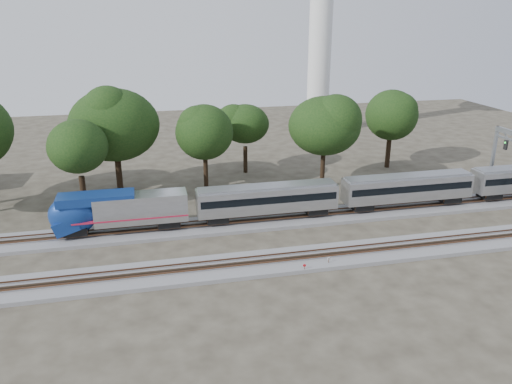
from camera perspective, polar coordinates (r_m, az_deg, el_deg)
ground at (r=51.51m, az=-2.57°, el=-6.56°), size 160.00×160.00×0.00m
track_far at (r=56.80m, az=-3.66°, el=-3.75°), size 160.00×5.00×0.73m
track_near at (r=47.92m, az=-1.71°, el=-8.41°), size 160.00×5.00×0.73m
train at (r=67.73m, az=23.48°, el=1.07°), size 101.48×2.89×4.26m
switch_stand_red at (r=47.01m, az=5.56°, el=-8.56°), size 0.29×0.06×0.92m
switch_stand_white at (r=48.42m, az=8.30°, el=-7.73°), size 0.32×0.11×1.00m
switch_lever at (r=48.78m, az=7.83°, el=-8.14°), size 0.50×0.30×0.30m
tree_2 at (r=62.57m, az=-19.70°, el=4.92°), size 8.19×8.19×11.54m
tree_3 at (r=68.10m, az=-15.89°, el=7.34°), size 9.23×9.23×13.01m
tree_4 at (r=66.46m, az=-5.92°, el=6.79°), size 8.20×8.20×11.55m
tree_5 at (r=74.14m, az=-1.25°, el=7.78°), size 7.60×7.60×10.71m
tree_6 at (r=67.55m, az=7.84°, el=7.50°), size 8.86×8.86×12.49m
tree_7 at (r=79.39m, az=15.23°, el=8.47°), size 8.38×8.38×11.82m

